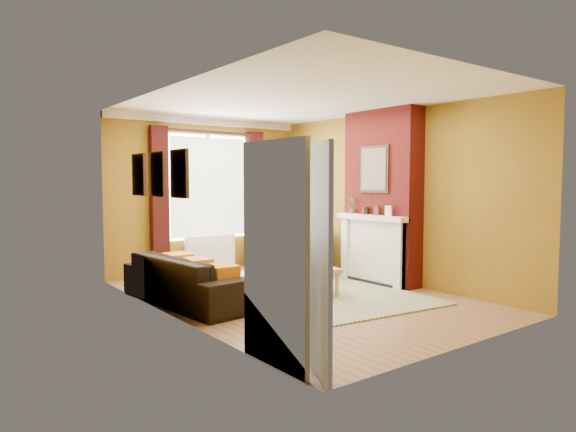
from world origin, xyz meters
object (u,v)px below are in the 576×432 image
object	(u,v)px
coffee_table	(302,267)
wicker_stool	(254,256)
armchair	(295,253)
floor_lamp	(286,205)
sofa	(190,279)

from	to	relation	value
coffee_table	wicker_stool	size ratio (longest dim) A/B	2.90
armchair	wicker_stool	bearing A→B (deg)	-116.27
armchair	wicker_stool	world-z (taller)	armchair
armchair	floor_lamp	size ratio (longest dim) A/B	0.76
sofa	armchair	distance (m)	2.64
floor_lamp	wicker_stool	bearing A→B (deg)	179.41
coffee_table	wicker_stool	bearing A→B (deg)	84.65
sofa	wicker_stool	size ratio (longest dim) A/B	4.82
coffee_table	wicker_stool	world-z (taller)	wicker_stool
armchair	wicker_stool	size ratio (longest dim) A/B	2.48
coffee_table	floor_lamp	xyz separation A→B (m)	(1.33, 2.20, 0.81)
sofa	armchair	bearing A→B (deg)	-75.73
armchair	coffee_table	world-z (taller)	armchair
coffee_table	floor_lamp	size ratio (longest dim) A/B	0.89
sofa	coffee_table	bearing A→B (deg)	-108.68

